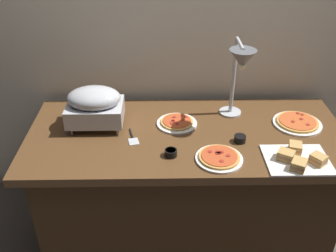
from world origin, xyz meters
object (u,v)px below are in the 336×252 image
object	(u,v)px
pizza_plate_raised_stand	(177,123)
serving_spatula	(132,138)
pizza_plate_front	(219,158)
pizza_plate_center	(297,123)
heat_lamp	(240,65)
sandwich_platter	(298,158)
sauce_cup_near	(171,153)
chafing_dish	(95,105)
sauce_cup_far	(240,139)

from	to	relation	value
pizza_plate_raised_stand	serving_spatula	xyz separation A→B (m)	(-0.26, -0.15, -0.01)
pizza_plate_front	pizza_plate_center	distance (m)	0.64
heat_lamp	sandwich_platter	bearing A→B (deg)	-53.07
pizza_plate_raised_stand	serving_spatula	bearing A→B (deg)	-150.75
heat_lamp	sauce_cup_near	bearing A→B (deg)	-141.99
serving_spatula	pizza_plate_front	bearing A→B (deg)	-24.51
sauce_cup_near	serving_spatula	world-z (taller)	sauce_cup_near
sauce_cup_near	chafing_dish	bearing A→B (deg)	144.41
pizza_plate_front	serving_spatula	xyz separation A→B (m)	(-0.48, 0.22, -0.01)
sandwich_platter	heat_lamp	bearing A→B (deg)	126.93
pizza_plate_front	serving_spatula	size ratio (longest dim) A/B	1.47
chafing_dish	pizza_plate_center	distance (m)	1.24
chafing_dish	sauce_cup_near	bearing A→B (deg)	-35.59
chafing_dish	pizza_plate_center	bearing A→B (deg)	-0.29
heat_lamp	pizza_plate_center	distance (m)	0.55
pizza_plate_center	serving_spatula	xyz separation A→B (m)	(-1.01, -0.13, -0.01)
sandwich_platter	sauce_cup_far	xyz separation A→B (m)	(-0.27, 0.19, 0.00)
pizza_plate_center	sauce_cup_far	bearing A→B (deg)	-154.66
pizza_plate_raised_stand	heat_lamp	bearing A→B (deg)	-2.84
sandwich_platter	pizza_plate_raised_stand	bearing A→B (deg)	148.30
chafing_dish	pizza_plate_front	xyz separation A→B (m)	(0.70, -0.36, -0.13)
pizza_plate_front	sauce_cup_far	size ratio (longest dim) A/B	3.77
pizza_plate_front	pizza_plate_center	world-z (taller)	same
sauce_cup_near	sauce_cup_far	world-z (taller)	sauce_cup_far
heat_lamp	sauce_cup_far	bearing A→B (deg)	-88.76
pizza_plate_front	pizza_plate_raised_stand	xyz separation A→B (m)	(-0.21, 0.37, -0.00)
chafing_dish	pizza_plate_front	bearing A→B (deg)	-27.02
sauce_cup_near	serving_spatula	bearing A→B (deg)	140.98
sauce_cup_far	serving_spatula	world-z (taller)	sauce_cup_far
chafing_dish	heat_lamp	world-z (taller)	heat_lamp
pizza_plate_center	pizza_plate_raised_stand	bearing A→B (deg)	178.97
heat_lamp	pizza_plate_center	size ratio (longest dim) A/B	1.72
pizza_plate_raised_stand	sauce_cup_near	distance (m)	0.33
pizza_plate_raised_stand	sauce_cup_far	distance (m)	0.40
sauce_cup_far	sauce_cup_near	bearing A→B (deg)	-162.06
pizza_plate_front	pizza_plate_raised_stand	bearing A→B (deg)	120.15
sauce_cup_near	sandwich_platter	bearing A→B (deg)	-5.26
chafing_dish	sandwich_platter	world-z (taller)	chafing_dish
pizza_plate_front	pizza_plate_raised_stand	size ratio (longest dim) A/B	1.03
chafing_dish	pizza_plate_raised_stand	world-z (taller)	chafing_dish
sauce_cup_far	chafing_dish	bearing A→B (deg)	167.33
pizza_plate_raised_stand	sauce_cup_near	world-z (taller)	sauce_cup_near
pizza_plate_center	serving_spatula	size ratio (longest dim) A/B	1.71
pizza_plate_raised_stand	pizza_plate_front	bearing A→B (deg)	-59.85
heat_lamp	pizza_plate_front	world-z (taller)	heat_lamp
heat_lamp	pizza_plate_front	distance (m)	0.54
pizza_plate_front	pizza_plate_raised_stand	world-z (taller)	same
heat_lamp	sandwich_platter	world-z (taller)	heat_lamp
serving_spatula	sauce_cup_near	bearing A→B (deg)	-39.02
sauce_cup_far	serving_spatula	xyz separation A→B (m)	(-0.62, 0.05, -0.02)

